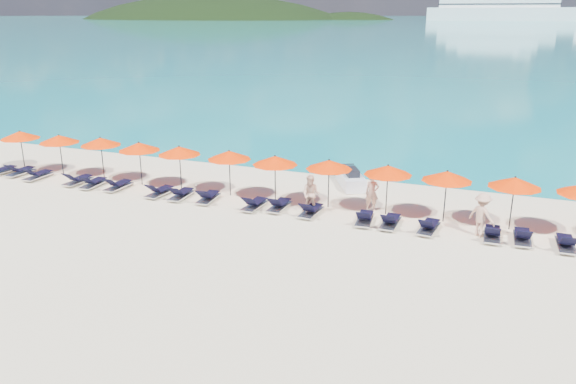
% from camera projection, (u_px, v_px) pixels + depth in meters
% --- Properties ---
extents(ground, '(1400.00, 1400.00, 0.00)m').
position_uv_depth(ground, '(260.00, 244.00, 21.63)').
color(ground, beige).
extents(sea, '(1600.00, 1300.00, 0.01)m').
position_uv_depth(sea, '(507.00, 19.00, 607.05)').
color(sea, '#1FA9B2').
rests_on(sea, ground).
extents(headland_main, '(374.00, 242.00, 126.50)m').
position_uv_depth(headland_main, '(210.00, 55.00, 615.56)').
color(headland_main, black).
rests_on(headland_main, ground).
extents(headland_small, '(162.00, 126.00, 85.50)m').
position_uv_depth(headland_small, '(347.00, 55.00, 580.75)').
color(headland_small, black).
rests_on(headland_small, ground).
extents(cruise_ship, '(150.73, 25.20, 41.94)m').
position_uv_depth(cruise_ship, '(517.00, 8.00, 495.60)').
color(cruise_ship, white).
rests_on(cruise_ship, ground).
extents(jetski, '(2.19, 2.93, 0.98)m').
position_uv_depth(jetski, '(351.00, 179.00, 28.60)').
color(jetski, white).
rests_on(jetski, ground).
extents(beachgoer_a, '(0.72, 0.60, 1.67)m').
position_uv_depth(beachgoer_a, '(372.00, 193.00, 25.00)').
color(beachgoer_a, '#D8A489').
rests_on(beachgoer_a, ground).
extents(beachgoer_b, '(0.85, 0.51, 1.73)m').
position_uv_depth(beachgoer_b, '(311.00, 194.00, 24.71)').
color(beachgoer_b, '#D8A489').
rests_on(beachgoer_b, ground).
extents(beachgoer_c, '(1.26, 1.09, 1.79)m').
position_uv_depth(beachgoer_c, '(482.00, 215.00, 22.11)').
color(beachgoer_c, '#D8A489').
rests_on(beachgoer_c, ground).
extents(umbrella_0, '(2.10, 2.10, 2.28)m').
position_uv_depth(umbrella_0, '(20.00, 135.00, 31.03)').
color(umbrella_0, black).
rests_on(umbrella_0, ground).
extents(umbrella_1, '(2.10, 2.10, 2.28)m').
position_uv_depth(umbrella_1, '(59.00, 139.00, 30.08)').
color(umbrella_1, black).
rests_on(umbrella_1, ground).
extents(umbrella_2, '(2.10, 2.10, 2.28)m').
position_uv_depth(umbrella_2, '(101.00, 142.00, 29.47)').
color(umbrella_2, black).
rests_on(umbrella_2, ground).
extents(umbrella_3, '(2.10, 2.10, 2.28)m').
position_uv_depth(umbrella_3, '(139.00, 147.00, 28.38)').
color(umbrella_3, black).
rests_on(umbrella_3, ground).
extents(umbrella_4, '(2.10, 2.10, 2.28)m').
position_uv_depth(umbrella_4, '(179.00, 151.00, 27.57)').
color(umbrella_4, black).
rests_on(umbrella_4, ground).
extents(umbrella_5, '(2.10, 2.10, 2.28)m').
position_uv_depth(umbrella_5, '(229.00, 155.00, 26.70)').
color(umbrella_5, black).
rests_on(umbrella_5, ground).
extents(umbrella_6, '(2.10, 2.10, 2.28)m').
position_uv_depth(umbrella_6, '(275.00, 160.00, 25.76)').
color(umbrella_6, black).
rests_on(umbrella_6, ground).
extents(umbrella_7, '(2.10, 2.10, 2.28)m').
position_uv_depth(umbrella_7, '(329.00, 165.00, 25.06)').
color(umbrella_7, black).
rests_on(umbrella_7, ground).
extents(umbrella_8, '(2.10, 2.10, 2.28)m').
position_uv_depth(umbrella_8, '(388.00, 170.00, 24.18)').
color(umbrella_8, black).
rests_on(umbrella_8, ground).
extents(umbrella_9, '(2.10, 2.10, 2.28)m').
position_uv_depth(umbrella_9, '(447.00, 176.00, 23.32)').
color(umbrella_9, black).
rests_on(umbrella_9, ground).
extents(umbrella_10, '(2.10, 2.10, 2.28)m').
position_uv_depth(umbrella_10, '(515.00, 182.00, 22.47)').
color(umbrella_10, black).
rests_on(umbrella_10, ground).
extents(lounger_0, '(0.77, 1.75, 0.66)m').
position_uv_depth(lounger_0, '(1.00, 170.00, 30.77)').
color(lounger_0, silver).
rests_on(lounger_0, ground).
extents(lounger_1, '(0.69, 1.72, 0.66)m').
position_uv_depth(lounger_1, '(20.00, 171.00, 30.59)').
color(lounger_1, silver).
rests_on(lounger_1, ground).
extents(lounger_2, '(0.63, 1.70, 0.66)m').
position_uv_depth(lounger_2, '(38.00, 175.00, 29.89)').
color(lounger_2, silver).
rests_on(lounger_2, ground).
extents(lounger_3, '(0.72, 1.73, 0.66)m').
position_uv_depth(lounger_3, '(78.00, 180.00, 29.00)').
color(lounger_3, silver).
rests_on(lounger_3, ground).
extents(lounger_4, '(0.73, 1.74, 0.66)m').
position_uv_depth(lounger_4, '(93.00, 183.00, 28.51)').
color(lounger_4, silver).
rests_on(lounger_4, ground).
extents(lounger_5, '(0.66, 1.71, 0.66)m').
position_uv_depth(lounger_5, '(118.00, 185.00, 28.13)').
color(lounger_5, silver).
rests_on(lounger_5, ground).
extents(lounger_6, '(0.75, 1.74, 0.66)m').
position_uv_depth(lounger_6, '(160.00, 191.00, 27.17)').
color(lounger_6, silver).
rests_on(lounger_6, ground).
extents(lounger_7, '(0.71, 1.73, 0.66)m').
position_uv_depth(lounger_7, '(181.00, 194.00, 26.77)').
color(lounger_7, silver).
rests_on(lounger_7, ground).
extents(lounger_8, '(0.79, 1.75, 0.66)m').
position_uv_depth(lounger_8, '(208.00, 197.00, 26.34)').
color(lounger_8, silver).
rests_on(lounger_8, ground).
extents(lounger_9, '(0.72, 1.73, 0.66)m').
position_uv_depth(lounger_9, '(254.00, 204.00, 25.39)').
color(lounger_9, silver).
rests_on(lounger_9, ground).
extents(lounger_10, '(0.63, 1.70, 0.66)m').
position_uv_depth(lounger_10, '(279.00, 205.00, 25.27)').
color(lounger_10, silver).
rests_on(lounger_10, ground).
extents(lounger_11, '(0.72, 1.73, 0.66)m').
position_uv_depth(lounger_11, '(311.00, 210.00, 24.58)').
color(lounger_11, silver).
rests_on(lounger_11, ground).
extents(lounger_12, '(0.79, 1.75, 0.66)m').
position_uv_depth(lounger_12, '(365.00, 218.00, 23.65)').
color(lounger_12, silver).
rests_on(lounger_12, ground).
extents(lounger_13, '(0.65, 1.71, 0.66)m').
position_uv_depth(lounger_13, '(390.00, 221.00, 23.29)').
color(lounger_13, silver).
rests_on(lounger_13, ground).
extents(lounger_14, '(0.79, 1.75, 0.66)m').
position_uv_depth(lounger_14, '(429.00, 226.00, 22.73)').
color(lounger_14, silver).
rests_on(lounger_14, ground).
extents(lounger_15, '(0.66, 1.71, 0.66)m').
position_uv_depth(lounger_15, '(492.00, 234.00, 22.01)').
color(lounger_15, silver).
rests_on(lounger_15, ground).
extents(lounger_16, '(0.68, 1.72, 0.66)m').
position_uv_depth(lounger_16, '(522.00, 237.00, 21.71)').
color(lounger_16, silver).
rests_on(lounger_16, ground).
extents(lounger_17, '(0.70, 1.73, 0.66)m').
position_uv_depth(lounger_17, '(566.00, 243.00, 21.10)').
color(lounger_17, silver).
rests_on(lounger_17, ground).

